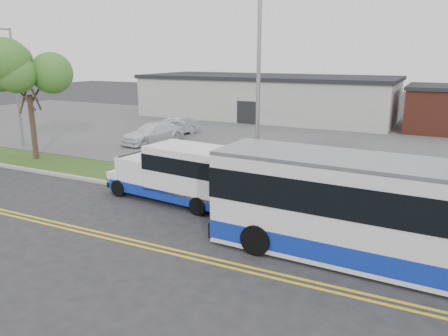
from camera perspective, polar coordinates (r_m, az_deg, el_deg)
The scene contains 18 objects.
ground at distance 19.44m, azimuth -7.23°, elevation -4.64°, with size 140.00×140.00×0.00m, color #28282B.
lane_line_north at distance 16.62m, azimuth -14.71°, elevation -8.42°, with size 70.00×0.12×0.01m, color yellow.
lane_line_south at distance 16.41m, azimuth -15.41°, elevation -8.77°, with size 70.00×0.12×0.01m, color yellow.
curb at distance 20.29m, azimuth -5.51°, elevation -3.54°, with size 80.00×0.30×0.15m, color #9E9B93.
verge at distance 21.77m, azimuth -2.98°, elevation -2.30°, with size 80.00×3.30×0.10m, color #234717.
parking_lot at distance 34.38m, azimuth 8.76°, elevation 3.83°, with size 80.00×25.00×0.10m, color #4C4C4F.
commercial_building at distance 45.42m, azimuth 5.60°, elevation 9.24°, with size 25.40×10.40×4.35m.
brick_wing at distance 41.39m, azimuth 27.00°, elevation 6.91°, with size 6.30×7.30×3.90m.
tree_west at distance 28.98m, azimuth -24.30°, elevation 10.87°, with size 4.40×4.40×6.91m.
streetlight_near at distance 19.38m, azimuth 4.43°, elevation 11.20°, with size 0.35×1.53×9.50m.
streetlight_far at distance 33.51m, azimuth -25.64°, elevation 9.95°, with size 0.35×1.53×8.00m.
shuttle_bus at distance 19.25m, azimuth -5.46°, elevation -0.54°, with size 6.83×2.84×2.55m.
transit_bus at distance 14.18m, azimuth 22.17°, elevation -5.88°, with size 12.00×3.26×3.30m.
pedestrian at distance 23.09m, azimuth -6.16°, elevation 0.84°, with size 0.59×0.39×1.62m, color black.
parked_car_a at distance 35.24m, azimuth -6.52°, elevation 5.42°, with size 1.49×4.28×1.41m, color #ACAEB3.
parked_car_b at distance 32.35m, azimuth -9.25°, elevation 4.55°, with size 2.05×5.04×1.46m, color white.
grocery_bag_left at distance 23.21m, azimuth -7.07°, elevation -0.78°, with size 0.32×0.32×0.32m, color white.
grocery_bag_right at distance 23.30m, azimuth -5.16°, elevation -0.67°, with size 0.32×0.32×0.32m, color white.
Camera 1 is at (10.38, -15.16, 6.36)m, focal length 35.00 mm.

